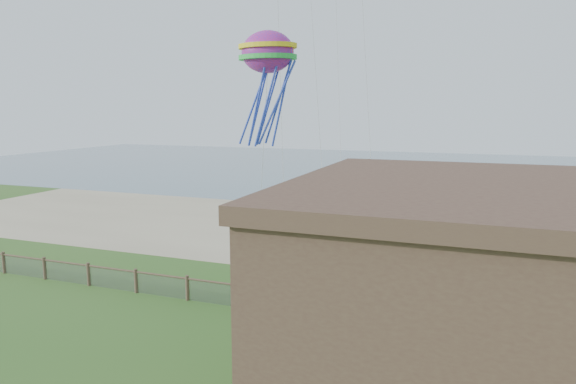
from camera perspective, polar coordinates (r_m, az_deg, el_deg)
ground at (r=19.99m, az=-12.78°, el=-18.53°), size 160.00×160.00×0.00m
sand_beach at (r=39.11m, az=5.14°, el=-4.51°), size 72.00×20.00×0.02m
ocean at (r=81.82m, az=13.34°, el=2.43°), size 160.00×68.00×0.02m
chainlink_fence at (r=24.54m, az=-5.01°, el=-11.56°), size 36.20×0.20×1.25m
motel_deck at (r=21.85m, az=27.64°, el=-16.17°), size 15.00×2.00×0.50m
picnic_table at (r=22.19m, az=5.52°, el=-14.39°), size 2.06×1.79×0.74m
octopus_kite at (r=27.36m, az=-2.27°, el=11.79°), size 3.56×2.83×6.53m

